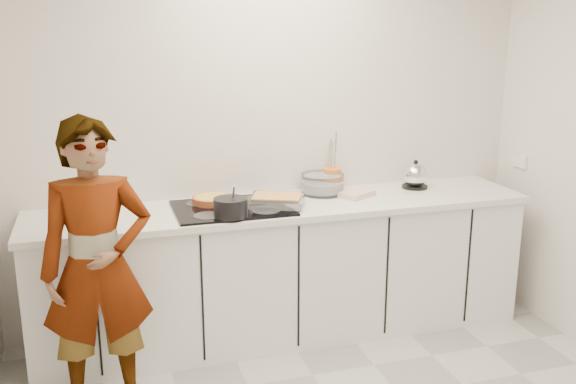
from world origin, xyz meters
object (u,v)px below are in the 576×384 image
object	(u,v)px
tart_dish	(212,199)
utensil_crock	(332,179)
cook	(97,268)
baking_dish	(277,200)
kettle	(415,176)
saucepan	(231,207)
mixing_bowl	(322,184)
hob	(232,208)

from	to	relation	value
tart_dish	utensil_crock	size ratio (longest dim) A/B	2.17
cook	baking_dish	bearing A→B (deg)	19.72
kettle	baking_dish	bearing A→B (deg)	-169.89
tart_dish	cook	world-z (taller)	cook
saucepan	cook	bearing A→B (deg)	-159.20
saucepan	utensil_crock	size ratio (longest dim) A/B	1.50
tart_dish	kettle	size ratio (longest dim) A/B	1.66
tart_dish	kettle	xyz separation A→B (m)	(1.44, 0.02, 0.05)
mixing_bowl	utensil_crock	bearing A→B (deg)	34.83
hob	kettle	world-z (taller)	kettle
hob	utensil_crock	xyz separation A→B (m)	(0.76, 0.26, 0.07)
tart_dish	cook	xyz separation A→B (m)	(-0.73, -0.62, -0.15)
utensil_crock	tart_dish	bearing A→B (deg)	-171.50
baking_dish	tart_dish	bearing A→B (deg)	155.21
hob	baking_dish	xyz separation A→B (m)	(0.28, -0.04, 0.04)
hob	saucepan	size ratio (longest dim) A/B	3.08
hob	cook	size ratio (longest dim) A/B	0.45
mixing_bowl	utensil_crock	world-z (taller)	utensil_crock
hob	kettle	size ratio (longest dim) A/B	3.55
tart_dish	cook	size ratio (longest dim) A/B	0.21
saucepan	kettle	size ratio (longest dim) A/B	1.15
utensil_crock	cook	world-z (taller)	cook
hob	baking_dish	world-z (taller)	baking_dish
tart_dish	baking_dish	distance (m)	0.42
tart_dish	kettle	bearing A→B (deg)	0.61
saucepan	mixing_bowl	world-z (taller)	saucepan
hob	utensil_crock	world-z (taller)	utensil_crock
tart_dish	utensil_crock	distance (m)	0.88
tart_dish	baking_dish	bearing A→B (deg)	-24.79
tart_dish	saucepan	world-z (taller)	saucepan
tart_dish	saucepan	bearing A→B (deg)	-81.56
baking_dish	utensil_crock	xyz separation A→B (m)	(0.49, 0.30, 0.03)
tart_dish	utensil_crock	xyz separation A→B (m)	(0.86, 0.13, 0.04)
hob	cook	world-z (taller)	cook
hob	tart_dish	xyz separation A→B (m)	(-0.10, 0.13, 0.03)
hob	tart_dish	bearing A→B (deg)	127.52
cook	tart_dish	bearing A→B (deg)	38.19
baking_dish	utensil_crock	distance (m)	0.57
baking_dish	hob	bearing A→B (deg)	170.95
hob	kettle	distance (m)	1.35
saucepan	cook	xyz separation A→B (m)	(-0.78, -0.29, -0.18)
kettle	utensil_crock	xyz separation A→B (m)	(-0.58, 0.11, -0.01)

